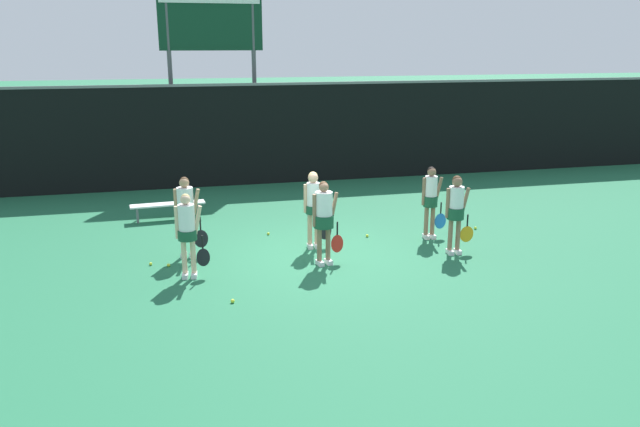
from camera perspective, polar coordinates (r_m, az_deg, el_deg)
name	(u,v)px	position (r m, az deg, el deg)	size (l,w,h in m)	color
ground_plane	(317,256)	(13.46, -0.28, -3.89)	(140.00, 140.00, 0.00)	#216642
fence_windscreen	(263,134)	(20.11, -5.22, 7.26)	(60.00, 0.08, 3.22)	black
scoreboard	(211,37)	(20.79, -9.91, 15.58)	(3.26, 0.15, 5.98)	#515156
bench_courtside	(168,206)	(16.59, -13.74, 0.71)	(1.91, 0.50, 0.42)	silver
player_0	(187,229)	(12.24, -12.02, -1.39)	(0.63, 0.36, 1.68)	beige
player_1	(324,216)	(12.66, 0.37, -0.20)	(0.67, 0.41, 1.75)	#8C664C
player_2	(456,208)	(13.64, 12.33, 0.50)	(0.67, 0.37, 1.73)	#8C664C
player_3	(186,210)	(13.44, -12.15, 0.31)	(0.67, 0.39, 1.74)	tan
player_4	(314,203)	(13.71, -0.59, 0.93)	(0.62, 0.33, 1.73)	tan
player_5	(431,197)	(14.63, 10.10, 1.48)	(0.62, 0.33, 1.70)	#8C664C
tennis_ball_0	(168,265)	(13.19, -13.69, -4.61)	(0.07, 0.07, 0.07)	#CCE033
tennis_ball_1	(367,236)	(14.77, 4.34, -2.03)	(0.07, 0.07, 0.07)	#CCE033
tennis_ball_2	(475,228)	(15.80, 14.02, -1.29)	(0.07, 0.07, 0.07)	#CCE033
tennis_ball_3	(268,234)	(14.94, -4.75, -1.85)	(0.06, 0.06, 0.06)	#CCE033
tennis_ball_4	(233,301)	(11.21, -7.99, -7.93)	(0.07, 0.07, 0.07)	#CCE033
tennis_ball_5	(151,264)	(13.36, -15.22, -4.47)	(0.06, 0.06, 0.06)	#CCE033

